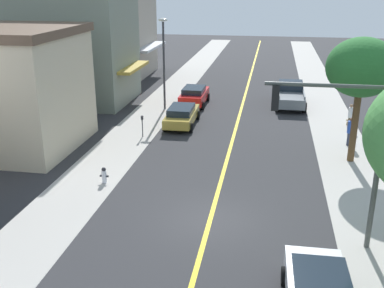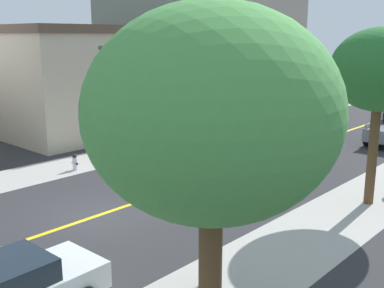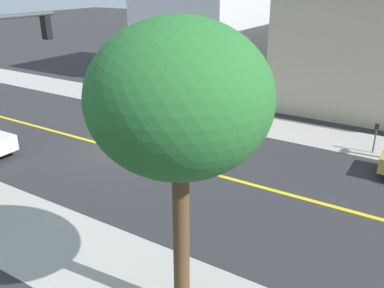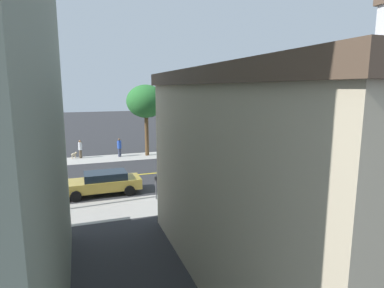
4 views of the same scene
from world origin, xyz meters
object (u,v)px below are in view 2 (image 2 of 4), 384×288
at_px(red_sedan_left_curb, 281,118).
at_px(gold_sedan_left_curb, 233,130).
at_px(street_tree_left_near, 212,114).
at_px(street_lamp, 245,69).
at_px(street_tree_right_corner, 380,71).
at_px(fire_hydrant, 75,162).
at_px(parking_meter, 177,130).
at_px(traffic_light_mast, 171,119).

distance_m(red_sedan_left_curb, gold_sedan_left_curb, 5.71).
bearing_deg(street_tree_left_near, street_lamp, 124.64).
bearing_deg(street_tree_right_corner, street_tree_left_near, -85.40).
xyz_separation_m(fire_hydrant, parking_meter, (-0.07, 7.31, 0.52)).
relative_size(street_tree_left_near, fire_hydrant, 8.79).
relative_size(street_tree_left_near, gold_sedan_left_curb, 1.52).
bearing_deg(fire_hydrant, street_tree_left_near, -22.34).
bearing_deg(street_tree_left_near, traffic_light_mast, 149.75).
bearing_deg(red_sedan_left_curb, street_lamp, 128.51).
bearing_deg(fire_hydrant, traffic_light_mast, -20.10).
bearing_deg(street_tree_left_near, fire_hydrant, 157.66).
distance_m(street_lamp, gold_sedan_left_curb, 5.79).
height_order(street_lamp, gold_sedan_left_curb, street_lamp).
distance_m(fire_hydrant, red_sedan_left_curb, 16.04).
bearing_deg(fire_hydrant, parking_meter, 90.58).
relative_size(street_tree_right_corner, fire_hydrant, 8.36).
bearing_deg(street_tree_left_near, parking_meter, 136.51).
bearing_deg(traffic_light_mast, street_tree_right_corner, -101.85).
distance_m(street_lamp, red_sedan_left_curb, 4.35).
relative_size(street_tree_right_corner, gold_sedan_left_curb, 1.45).
height_order(fire_hydrant, parking_meter, parking_meter).
bearing_deg(street_tree_right_corner, fire_hydrant, -157.44).
relative_size(street_tree_left_near, parking_meter, 5.13).
relative_size(street_tree_right_corner, parking_meter, 4.88).
distance_m(fire_hydrant, parking_meter, 7.33).
height_order(street_tree_left_near, gold_sedan_left_curb, street_tree_left_near).
relative_size(red_sedan_left_curb, gold_sedan_left_curb, 0.94).
distance_m(parking_meter, gold_sedan_left_curb, 3.54).
bearing_deg(street_tree_right_corner, parking_meter, 170.70).
xyz_separation_m(street_tree_left_near, gold_sedan_left_curb, (-11.52, 15.75, -4.26)).
distance_m(street_tree_right_corner, parking_meter, 13.54).
xyz_separation_m(fire_hydrant, gold_sedan_left_curb, (1.94, 10.22, 0.34)).
distance_m(parking_meter, street_lamp, 7.73).
height_order(street_tree_right_corner, parking_meter, street_tree_right_corner).
bearing_deg(street_tree_right_corner, gold_sedan_left_curb, 154.94).
height_order(red_sedan_left_curb, gold_sedan_left_curb, red_sedan_left_curb).
xyz_separation_m(traffic_light_mast, red_sedan_left_curb, (-8.82, 19.83, -3.56)).
bearing_deg(gold_sedan_left_curb, traffic_light_mast, -149.03).
relative_size(street_lamp, red_sedan_left_curb, 1.57).
relative_size(street_tree_right_corner, street_lamp, 0.99).
distance_m(street_tree_right_corner, street_lamp, 15.73).
bearing_deg(street_tree_right_corner, red_sedan_left_curb, 135.14).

